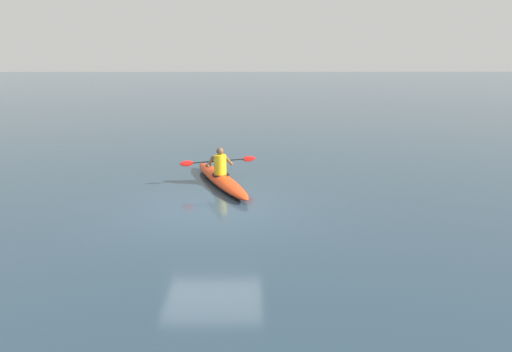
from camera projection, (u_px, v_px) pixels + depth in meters
name	position (u px, v px, depth m)	size (l,w,h in m)	color
ground_plane	(212.00, 208.00, 13.05)	(160.00, 160.00, 0.00)	#233847
kayak	(221.00, 179.00, 15.33)	(2.09, 4.52, 0.31)	red
kayaker	(220.00, 163.00, 15.28)	(2.19, 0.82, 0.79)	yellow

